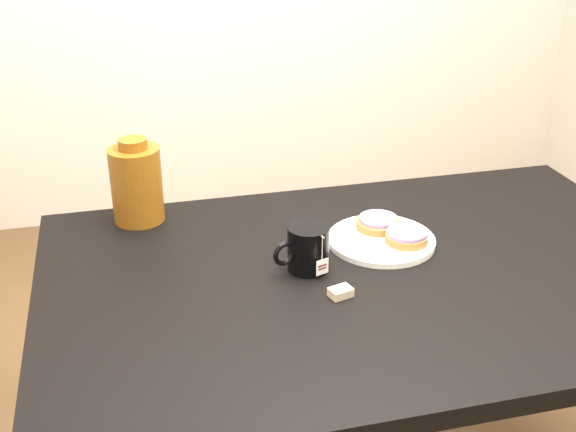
% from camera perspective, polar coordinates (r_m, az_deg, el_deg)
% --- Properties ---
extents(table, '(1.40, 0.90, 0.75)m').
position_cam_1_polar(table, '(1.59, 6.51, -6.82)').
color(table, black).
rests_on(table, ground_plane).
extents(plate, '(0.24, 0.24, 0.02)m').
position_cam_1_polar(plate, '(1.66, 7.39, -1.84)').
color(plate, white).
rests_on(plate, table).
extents(bagel_back, '(0.14, 0.14, 0.03)m').
position_cam_1_polar(bagel_back, '(1.69, 7.14, -0.54)').
color(bagel_back, brown).
rests_on(bagel_back, plate).
extents(bagel_front, '(0.13, 0.13, 0.03)m').
position_cam_1_polar(bagel_front, '(1.64, 9.36, -1.61)').
color(bagel_front, brown).
rests_on(bagel_front, plate).
extents(mug, '(0.14, 0.11, 0.10)m').
position_cam_1_polar(mug, '(1.52, 1.55, -2.55)').
color(mug, black).
rests_on(mug, table).
extents(teabag_pouch, '(0.05, 0.04, 0.02)m').
position_cam_1_polar(teabag_pouch, '(1.45, 4.18, -6.03)').
color(teabag_pouch, '#C6B793').
rests_on(teabag_pouch, table).
extents(bagel_package, '(0.16, 0.16, 0.21)m').
position_cam_1_polar(bagel_package, '(1.76, -11.88, 2.53)').
color(bagel_package, '#552D0B').
rests_on(bagel_package, table).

